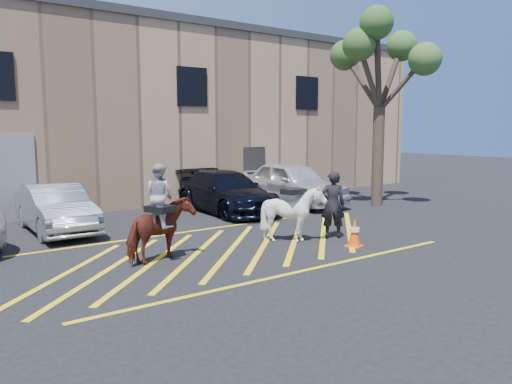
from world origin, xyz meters
TOP-DOWN VIEW (x-y plane):
  - ground at (0.00, 0.00)m, footprint 90.00×90.00m
  - car_silver_sedan at (-2.94, 4.43)m, footprint 1.53×4.23m
  - car_blue_suv at (2.93, 4.47)m, footprint 2.35×5.16m
  - car_white_suv at (6.02, 4.43)m, footprint 2.05×5.01m
  - handler at (2.97, -0.83)m, footprint 0.80×0.75m
  - warehouse at (-0.01, 11.99)m, footprint 32.42×10.20m
  - hatching_zone at (-0.00, -0.30)m, footprint 12.60×5.12m
  - mounted_bay at (-1.91, -0.29)m, footprint 1.84×1.31m
  - saddled_white at (1.79, -0.55)m, footprint 1.26×1.41m
  - traffic_cone at (2.68, -1.92)m, footprint 0.48×0.48m
  - tree at (8.50, 2.30)m, footprint 3.99×4.37m

SIDE VIEW (x-z plane):
  - ground at x=0.00m, z-range 0.00..0.00m
  - hatching_zone at x=0.00m, z-range 0.00..0.01m
  - traffic_cone at x=2.68m, z-range 0.00..0.73m
  - car_silver_sedan at x=-2.94m, z-range 0.00..1.39m
  - car_blue_suv at x=2.93m, z-range 0.00..1.46m
  - saddled_white at x=1.79m, z-range 0.01..1.52m
  - car_white_suv at x=6.02m, z-range 0.00..1.70m
  - mounted_bay at x=-1.91m, z-range -0.21..2.01m
  - handler at x=2.97m, z-range 0.00..1.84m
  - warehouse at x=-0.01m, z-range 0.00..7.30m
  - tree at x=8.50m, z-range 2.04..9.35m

